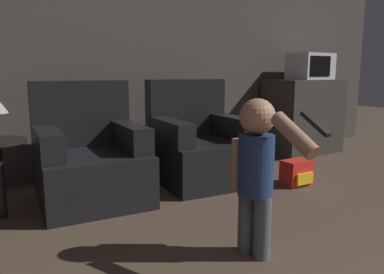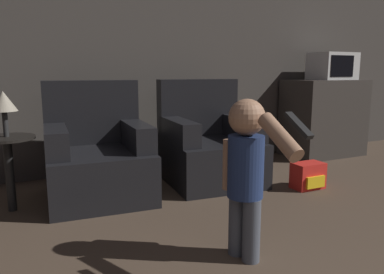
# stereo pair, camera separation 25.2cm
# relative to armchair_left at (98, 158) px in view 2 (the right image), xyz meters

# --- Properties ---
(wall_back) EXTENTS (8.40, 0.05, 2.60)m
(wall_back) POSITION_rel_armchair_left_xyz_m (0.11, 0.72, 0.99)
(wall_back) COLOR #423D38
(wall_back) RESTS_ON ground_plane
(armchair_left) EXTENTS (0.83, 0.87, 0.92)m
(armchair_left) POSITION_rel_armchair_left_xyz_m (0.00, 0.00, 0.00)
(armchair_left) COLOR black
(armchair_left) RESTS_ON ground_plane
(armchair_right) EXTENTS (0.84, 0.88, 0.92)m
(armchair_right) POSITION_rel_armchair_left_xyz_m (1.01, -0.00, 0.00)
(armchair_right) COLOR black
(armchair_right) RESTS_ON ground_plane
(person_toddler) EXTENTS (0.19, 0.59, 0.86)m
(person_toddler) POSITION_rel_armchair_left_xyz_m (0.49, -1.38, 0.19)
(person_toddler) COLOR #474C56
(person_toddler) RESTS_ON ground_plane
(toy_backpack) EXTENTS (0.27, 0.19, 0.22)m
(toy_backpack) POSITION_rel_armchair_left_xyz_m (1.66, -0.59, -0.20)
(toy_backpack) COLOR red
(toy_backpack) RESTS_ON ground_plane
(kitchen_counter) EXTENTS (0.90, 0.56, 0.90)m
(kitchen_counter) POSITION_rel_armchair_left_xyz_m (2.76, 0.36, 0.13)
(kitchen_counter) COLOR #38332D
(kitchen_counter) RESTS_ON ground_plane
(microwave) EXTENTS (0.49, 0.37, 0.31)m
(microwave) POSITION_rel_armchair_left_xyz_m (2.85, 0.36, 0.74)
(microwave) COLOR silver
(microwave) RESTS_ON kitchen_counter
(side_table) EXTENTS (0.38, 0.38, 0.54)m
(side_table) POSITION_rel_armchair_left_xyz_m (-0.64, -0.06, 0.11)
(side_table) COLOR black
(side_table) RESTS_ON ground_plane
(lamp) EXTENTS (0.18, 0.18, 0.32)m
(lamp) POSITION_rel_armchair_left_xyz_m (-0.64, -0.06, 0.47)
(lamp) COLOR #262626
(lamp) RESTS_ON side_table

